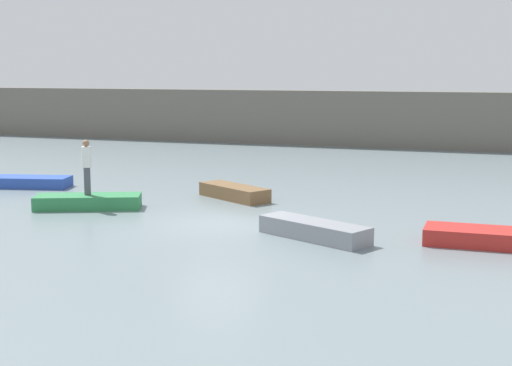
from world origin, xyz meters
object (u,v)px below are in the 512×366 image
rowboat_brown (234,192)px  rowboat_grey (314,230)px  person_white_shirt (87,164)px  rowboat_blue (22,182)px  rowboat_red (497,238)px  rowboat_green (88,202)px

rowboat_brown → rowboat_grey: size_ratio=0.90×
person_white_shirt → rowboat_blue: bearing=148.3°
rowboat_red → person_white_shirt: size_ratio=2.00×
rowboat_green → person_white_shirt: size_ratio=1.87×
rowboat_blue → rowboat_red: rowboat_red is taller
rowboat_brown → person_white_shirt: (-3.99, -3.35, 1.26)m
rowboat_green → rowboat_brown: rowboat_brown is taller
rowboat_brown → rowboat_red: 10.15m
rowboat_blue → rowboat_grey: 14.17m
rowboat_brown → rowboat_red: size_ratio=0.80×
rowboat_blue → rowboat_brown: 8.97m
rowboat_green → person_white_shirt: bearing=0.0°
rowboat_blue → person_white_shirt: person_white_shirt is taller
rowboat_green → rowboat_brown: bearing=17.0°
rowboat_grey → person_white_shirt: person_white_shirt is taller
rowboat_blue → rowboat_green: (4.97, -3.07, 0.02)m
rowboat_green → rowboat_blue: bearing=125.4°
rowboat_red → person_white_shirt: bearing=174.4°
rowboat_green → rowboat_grey: (8.34, -1.81, 0.02)m
rowboat_brown → rowboat_green: bearing=-108.9°
rowboat_blue → person_white_shirt: size_ratio=2.06×
rowboat_brown → rowboat_red: rowboat_brown is taller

